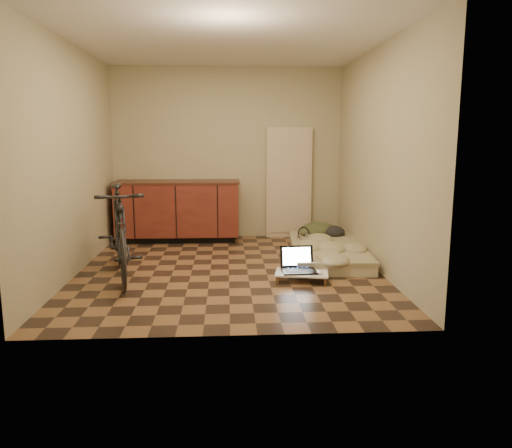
{
  "coord_description": "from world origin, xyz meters",
  "views": [
    {
      "loc": [
        -0.01,
        -5.77,
        1.57
      ],
      "look_at": [
        0.32,
        -0.01,
        0.55
      ],
      "focal_mm": 35.0,
      "sensor_mm": 36.0,
      "label": 1
    }
  ],
  "objects": [
    {
      "name": "bicycle",
      "position": [
        -1.2,
        -0.29,
        0.57
      ],
      "size": [
        0.94,
        1.84,
        1.15
      ],
      "primitive_type": "imported",
      "rotation": [
        0.0,
        0.0,
        0.25
      ],
      "color": "black",
      "rests_on": "ground"
    },
    {
      "name": "futon",
      "position": [
        1.3,
        0.55,
        0.08
      ],
      "size": [
        1.07,
        1.99,
        0.17
      ],
      "rotation": [
        0.0,
        0.0,
        -0.08
      ],
      "color": "beige",
      "rests_on": "ground"
    },
    {
      "name": "appliance_panel",
      "position": [
        0.95,
        1.94,
        0.85
      ],
      "size": [
        0.7,
        0.1,
        1.7
      ],
      "primitive_type": "cube",
      "color": "beige",
      "rests_on": "ground"
    },
    {
      "name": "laptop",
      "position": [
        0.77,
        -0.44,
        0.15
      ],
      "size": [
        0.38,
        0.35,
        0.26
      ],
      "rotation": [
        0.0,
        0.0,
        0.04
      ],
      "color": "black",
      "rests_on": "lap_desk"
    },
    {
      "name": "cabinets",
      "position": [
        -0.75,
        1.7,
        0.47
      ],
      "size": [
        1.84,
        0.62,
        0.91
      ],
      "color": "black",
      "rests_on": "ground"
    },
    {
      "name": "headphones",
      "position": [
        1.04,
        0.96,
        0.24
      ],
      "size": [
        0.29,
        0.28,
        0.15
      ],
      "primitive_type": null,
      "rotation": [
        0.0,
        0.0,
        0.5
      ],
      "color": "black",
      "rests_on": "futon"
    },
    {
      "name": "room_shell",
      "position": [
        0.0,
        0.0,
        1.3
      ],
      "size": [
        3.5,
        4.0,
        2.6
      ],
      "color": "brown",
      "rests_on": "ground"
    },
    {
      "name": "lap_desk",
      "position": [
        0.8,
        -0.5,
        0.08
      ],
      "size": [
        0.63,
        0.46,
        0.1
      ],
      "rotation": [
        0.0,
        0.0,
        -0.18
      ],
      "color": "brown",
      "rests_on": "ground"
    },
    {
      "name": "mouse",
      "position": [
        0.98,
        -0.59,
        0.11
      ],
      "size": [
        0.08,
        0.11,
        0.03
      ],
      "primitive_type": "ellipsoid",
      "rotation": [
        0.0,
        0.0,
        -0.22
      ],
      "color": "white",
      "rests_on": "lap_desk"
    },
    {
      "name": "clothing_pile",
      "position": [
        1.37,
        1.3,
        0.28
      ],
      "size": [
        0.62,
        0.53,
        0.23
      ],
      "primitive_type": null,
      "rotation": [
        0.0,
        0.0,
        -0.08
      ],
      "color": "#374126",
      "rests_on": "futon"
    }
  ]
}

